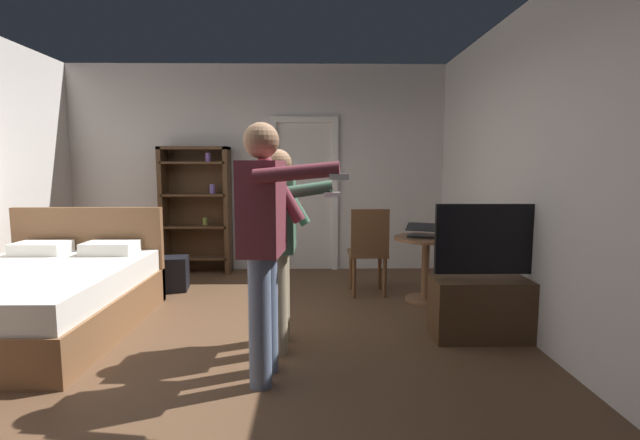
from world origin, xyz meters
TOP-DOWN VIEW (x-y plane):
  - ground_plane at (0.00, 0.00)m, footprint 6.02×6.02m
  - wall_back at (0.00, 2.80)m, footprint 5.40×0.12m
  - wall_right at (2.64, 0.00)m, footprint 0.12×5.72m
  - doorway_frame at (0.65, 2.72)m, footprint 0.93×0.08m
  - bed at (-1.64, 0.30)m, footprint 1.58×2.07m
  - bookshelf at (-0.82, 2.57)m, footprint 0.92×0.32m
  - tv_flatscreen at (2.28, 0.08)m, footprint 1.00×0.40m
  - side_table at (1.98, 1.17)m, footprint 0.69×0.69m
  - laptop at (1.94, 1.13)m, footprint 0.42×0.42m
  - bottle_on_table at (2.12, 1.09)m, footprint 0.06×0.06m
  - wooden_chair at (1.39, 1.38)m, footprint 0.43×0.43m
  - person_blue_shirt at (0.45, -0.65)m, footprint 0.71×0.62m
  - person_striped_shirt at (0.51, -0.08)m, footprint 0.60×0.61m
  - suitcase_dark at (-1.01, 1.62)m, footprint 0.63×0.38m

SIDE VIEW (x-z plane):
  - ground_plane at x=0.00m, z-range 0.00..0.00m
  - suitcase_dark at x=-1.01m, z-range 0.00..0.40m
  - bed at x=-1.64m, z-range -0.21..0.81m
  - tv_flatscreen at x=2.28m, z-range -0.23..0.91m
  - side_table at x=1.98m, z-range 0.13..0.83m
  - wooden_chair at x=1.39m, z-range 0.05..1.04m
  - laptop at x=1.94m, z-range 0.67..0.83m
  - bottle_on_table at x=2.12m, z-range 0.68..0.92m
  - person_striped_shirt at x=0.51m, z-range 0.13..1.71m
  - bookshelf at x=-0.82m, z-range 0.07..1.79m
  - person_blue_shirt at x=0.45m, z-range 0.14..1.88m
  - doorway_frame at x=0.65m, z-range 0.16..2.29m
  - wall_back at x=0.00m, z-range 0.00..2.84m
  - wall_right at x=2.64m, z-range 0.00..2.84m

